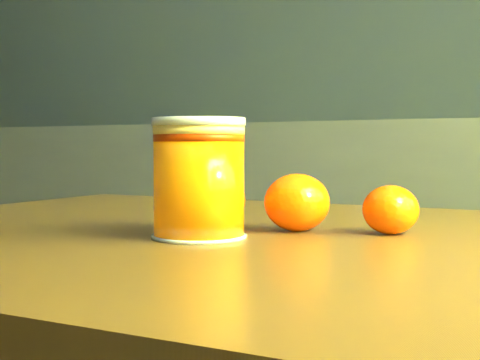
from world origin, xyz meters
The scene contains 6 objects.
kitchen_counter centered at (0.00, 1.45, 0.45)m, with size 3.15×0.60×0.90m, color #55565A.
table centered at (0.93, 0.03, 0.65)m, with size 1.03×0.75×0.75m.
juice_glass centered at (0.88, -0.03, 0.80)m, with size 0.09×0.09×0.11m.
orange_front centered at (0.94, 0.06, 0.78)m, with size 0.07×0.07×0.06m, color #FF5705.
orange_back centered at (1.03, 0.09, 0.77)m, with size 0.06×0.06×0.05m, color #FF5705.
orange_extra centered at (0.86, 0.03, 0.78)m, with size 0.07×0.07×0.06m, color #FF5705.
Camera 1 is at (1.24, -0.54, 0.83)m, focal length 50.00 mm.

